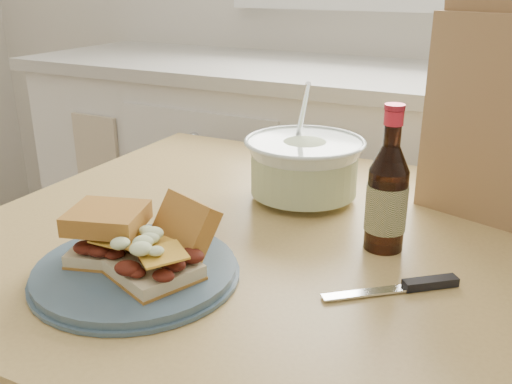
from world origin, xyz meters
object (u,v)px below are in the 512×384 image
at_px(dining_table, 253,286).
at_px(beer_bottle, 387,197).
at_px(coleslaw_bowl, 304,170).
at_px(plate, 136,271).

bearing_deg(dining_table, beer_bottle, 6.68).
height_order(dining_table, coleslaw_bowl, coleslaw_bowl).
distance_m(coleslaw_bowl, beer_bottle, 0.24).
height_order(dining_table, beer_bottle, beer_bottle).
height_order(plate, beer_bottle, beer_bottle).
relative_size(coleslaw_bowl, beer_bottle, 0.99).
distance_m(dining_table, plate, 0.27).
bearing_deg(plate, coleslaw_bowl, 76.58).
bearing_deg(beer_bottle, dining_table, -173.43).
bearing_deg(coleslaw_bowl, plate, -103.42).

